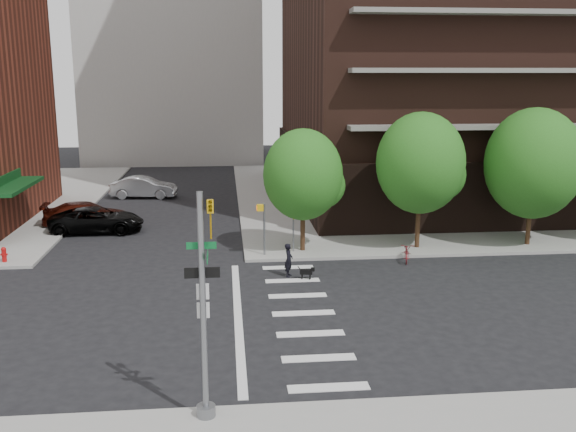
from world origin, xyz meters
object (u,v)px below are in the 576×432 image
Objects in this scene: parked_car_silver at (144,187)px; dog_walker at (289,260)px; parked_car_maroon at (87,214)px; fire_hydrant at (4,254)px; traffic_signal at (205,325)px; parked_car_black at (97,220)px; scooter at (407,252)px.

dog_walker is (8.78, -19.93, -0.03)m from parked_car_silver.
parked_car_maroon is 3.32× the size of dog_walker.
parked_car_maroon is at bearing 61.76° from dog_walker.
dog_walker reaches higher than fire_hydrant.
parked_car_maroon is (-7.73, 23.13, -1.96)m from traffic_signal.
parked_car_black is 10.69m from parked_car_silver.
parked_car_silver is (4.62, 16.79, 0.24)m from fire_hydrant.
traffic_signal is 3.40× the size of scooter.
traffic_signal is 32.59m from parked_car_silver.
parked_car_maroon is 2.87× the size of scooter.
traffic_signal reaches higher than scooter.
traffic_signal is at bearing -164.64° from parked_car_silver.
parked_car_maroon is 1.05× the size of parked_car_silver.
traffic_signal is 22.64m from parked_car_black.
parked_car_maroon is at bearing 171.28° from parked_car_silver.
traffic_signal reaches higher than fire_hydrant.
parked_car_maroon is 15.61m from dog_walker.
fire_hydrant is at bearing 158.22° from parked_car_maroon.
dog_walker is (11.10, -10.97, 0.03)m from parked_car_maroon.
parked_car_silver is 3.15× the size of dog_walker.
scooter is at bearing -123.53° from parked_car_maroon.
parked_car_silver reaches higher than scooter.
scooter is at bearing -3.84° from fire_hydrant.
parked_car_black is at bearing -156.47° from parked_car_maroon.
parked_car_maroon is at bearing 167.43° from scooter.
parked_car_maroon is at bearing 108.49° from traffic_signal.
fire_hydrant is 6.98m from parked_car_black.
dog_walker reaches higher than scooter.
fire_hydrant is at bearing 123.26° from traffic_signal.
fire_hydrant is at bearing 93.24° from dog_walker.
fire_hydrant is at bearing 170.40° from parked_car_silver.
parked_car_black is 13.82m from dog_walker.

